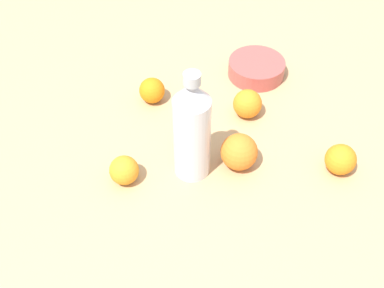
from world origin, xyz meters
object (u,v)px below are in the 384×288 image
object	(u,v)px
water_bottle	(192,129)
orange_2	(124,170)
orange_1	(341,159)
orange_4	(239,152)
orange_0	(247,104)
orange_3	(152,90)
ceramic_bowl	(256,68)

from	to	relation	value
water_bottle	orange_2	world-z (taller)	water_bottle
water_bottle	orange_1	bearing A→B (deg)	128.22
orange_2	orange_4	xyz separation A→B (m)	(0.21, -0.13, 0.01)
water_bottle	orange_0	distance (m)	0.24
water_bottle	orange_4	xyz separation A→B (m)	(0.09, -0.06, -0.08)
orange_3	orange_1	bearing A→B (deg)	-70.48
orange_2	orange_4	bearing A→B (deg)	-31.36
orange_1	orange_4	bearing A→B (deg)	134.29
orange_0	orange_3	size ratio (longest dim) A/B	1.09
orange_0	orange_3	bearing A→B (deg)	125.61
orange_3	orange_4	xyz separation A→B (m)	(0.01, -0.29, 0.01)
orange_1	orange_2	size ratio (longest dim) A/B	1.07
orange_0	ceramic_bowl	xyz separation A→B (m)	(0.13, 0.09, -0.01)
orange_3	orange_2	bearing A→B (deg)	-141.32
orange_0	ceramic_bowl	bearing A→B (deg)	35.07
orange_1	orange_2	xyz separation A→B (m)	(-0.36, 0.29, -0.00)
water_bottle	orange_2	bearing A→B (deg)	-39.54
orange_1	orange_4	xyz separation A→B (m)	(-0.15, 0.16, 0.01)
orange_2	ceramic_bowl	distance (m)	0.48
water_bottle	orange_3	bearing A→B (deg)	-118.11
ceramic_bowl	orange_2	bearing A→B (deg)	-172.48
water_bottle	orange_1	distance (m)	0.33
orange_2	orange_4	size ratio (longest dim) A/B	0.78
water_bottle	orange_0	world-z (taller)	water_bottle
orange_3	ceramic_bowl	world-z (taller)	orange_3
orange_0	orange_1	xyz separation A→B (m)	(0.02, -0.26, -0.00)
orange_3	ceramic_bowl	distance (m)	0.29
orange_4	orange_0	bearing A→B (deg)	37.52
orange_1	ceramic_bowl	xyz separation A→B (m)	(0.11, 0.35, -0.01)
orange_1	ceramic_bowl	distance (m)	0.36
orange_2	ceramic_bowl	bearing A→B (deg)	7.52
orange_0	orange_4	bearing A→B (deg)	-142.48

